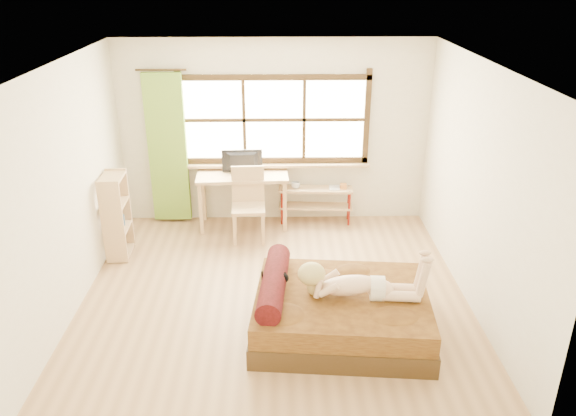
{
  "coord_description": "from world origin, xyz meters",
  "views": [
    {
      "loc": [
        0.05,
        -5.69,
        3.63
      ],
      "look_at": [
        0.16,
        0.2,
        1.05
      ],
      "focal_mm": 35.0,
      "sensor_mm": 36.0,
      "label": 1
    }
  ],
  "objects_px": {
    "chair": "(248,199)",
    "pipe_shelf": "(316,197)",
    "woman": "(358,273)",
    "desk": "(243,181)",
    "bed": "(337,310)",
    "bookshelf": "(116,216)",
    "kitten": "(273,280)"
  },
  "relations": [
    {
      "from": "woman",
      "to": "bed",
      "type": "bearing_deg",
      "value": 169.69
    },
    {
      "from": "woman",
      "to": "pipe_shelf",
      "type": "distance_m",
      "value": 2.85
    },
    {
      "from": "bed",
      "to": "woman",
      "type": "distance_m",
      "value": 0.53
    },
    {
      "from": "chair",
      "to": "bookshelf",
      "type": "relative_size",
      "value": 0.9
    },
    {
      "from": "bed",
      "to": "chair",
      "type": "distance_m",
      "value": 2.53
    },
    {
      "from": "bed",
      "to": "woman",
      "type": "xyz_separation_m",
      "value": [
        0.2,
        -0.05,
        0.48
      ]
    },
    {
      "from": "pipe_shelf",
      "to": "woman",
      "type": "bearing_deg",
      "value": -81.86
    },
    {
      "from": "kitten",
      "to": "pipe_shelf",
      "type": "distance_m",
      "value": 2.75
    },
    {
      "from": "bed",
      "to": "desk",
      "type": "height_order",
      "value": "desk"
    },
    {
      "from": "woman",
      "to": "chair",
      "type": "height_order",
      "value": "chair"
    },
    {
      "from": "pipe_shelf",
      "to": "bed",
      "type": "bearing_deg",
      "value": -85.81
    },
    {
      "from": "pipe_shelf",
      "to": "desk",
      "type": "bearing_deg",
      "value": -170.45
    },
    {
      "from": "desk",
      "to": "woman",
      "type": "bearing_deg",
      "value": -66.29
    },
    {
      "from": "chair",
      "to": "bookshelf",
      "type": "distance_m",
      "value": 1.79
    },
    {
      "from": "bed",
      "to": "woman",
      "type": "bearing_deg",
      "value": -10.31
    },
    {
      "from": "desk",
      "to": "bookshelf",
      "type": "height_order",
      "value": "bookshelf"
    },
    {
      "from": "kitten",
      "to": "pipe_shelf",
      "type": "bearing_deg",
      "value": 81.85
    },
    {
      "from": "bed",
      "to": "bookshelf",
      "type": "height_order",
      "value": "bookshelf"
    },
    {
      "from": "chair",
      "to": "bed",
      "type": "bearing_deg",
      "value": -68.12
    },
    {
      "from": "woman",
      "to": "kitten",
      "type": "bearing_deg",
      "value": 175.39
    },
    {
      "from": "bookshelf",
      "to": "woman",
      "type": "bearing_deg",
      "value": -33.88
    },
    {
      "from": "chair",
      "to": "pipe_shelf",
      "type": "bearing_deg",
      "value": 23.06
    },
    {
      "from": "desk",
      "to": "pipe_shelf",
      "type": "bearing_deg",
      "value": 3.75
    },
    {
      "from": "woman",
      "to": "desk",
      "type": "distance_m",
      "value": 3.01
    },
    {
      "from": "bed",
      "to": "kitten",
      "type": "height_order",
      "value": "bed"
    },
    {
      "from": "bed",
      "to": "pipe_shelf",
      "type": "height_order",
      "value": "bed"
    },
    {
      "from": "pipe_shelf",
      "to": "bookshelf",
      "type": "distance_m",
      "value": 2.89
    },
    {
      "from": "pipe_shelf",
      "to": "bookshelf",
      "type": "bearing_deg",
      "value": -156.24
    },
    {
      "from": "desk",
      "to": "chair",
      "type": "xyz_separation_m",
      "value": [
        0.1,
        -0.36,
        -0.14
      ]
    },
    {
      "from": "bed",
      "to": "woman",
      "type": "height_order",
      "value": "woman"
    },
    {
      "from": "chair",
      "to": "pipe_shelf",
      "type": "relative_size",
      "value": 0.93
    },
    {
      "from": "kitten",
      "to": "bookshelf",
      "type": "height_order",
      "value": "bookshelf"
    }
  ]
}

